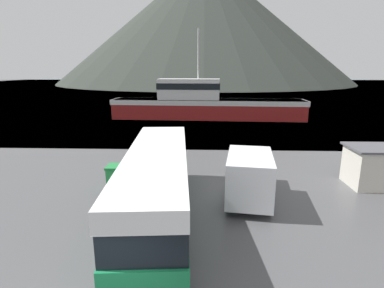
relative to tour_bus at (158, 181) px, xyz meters
The scene contains 8 objects.
water_surface 131.96m from the tour_bus, 90.14° to the left, with size 240.00×240.00×0.00m, color slate.
hill_backdrop 151.09m from the tour_bus, 89.18° to the left, with size 143.77×143.77×59.28m, color #2D332D.
tour_bus is the anchor object (origin of this frame).
delivery_van 4.95m from the tour_bus, 26.84° to the left, with size 2.89×5.71×2.53m.
fishing_boat 28.86m from the tour_bus, 85.81° to the left, with size 26.32×5.51×11.83m.
storage_bin 4.87m from the tour_bus, 128.81° to the left, with size 1.04×1.09×1.25m.
dock_kiosk 12.73m from the tour_bus, 19.75° to the left, with size 3.23×2.52×2.34m.
small_boat 33.34m from the tour_bus, 80.92° to the left, with size 5.32×7.11×0.90m.
Camera 1 is at (2.31, -5.37, 6.59)m, focal length 28.00 mm.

